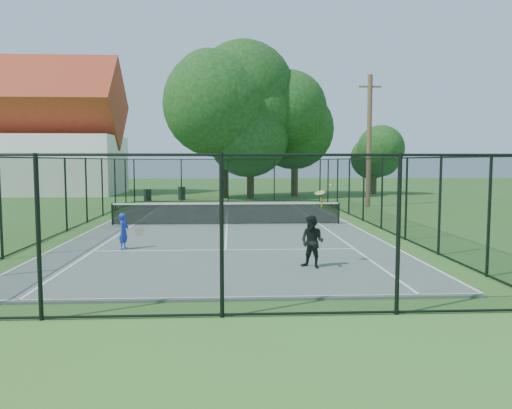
{
  "coord_description": "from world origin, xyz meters",
  "views": [
    {
      "loc": [
        0.16,
        -21.95,
        2.86
      ],
      "look_at": [
        1.14,
        -3.0,
        1.2
      ],
      "focal_mm": 35.0,
      "sensor_mm": 36.0,
      "label": 1
    }
  ],
  "objects_px": {
    "trash_bin_right": "(182,193)",
    "utility_pole": "(369,140)",
    "trash_bin_left": "(148,195)",
    "player_blue": "(124,231)",
    "player_black": "(312,242)",
    "tennis_net": "(227,213)"
  },
  "relations": [
    {
      "from": "tennis_net",
      "to": "trash_bin_right",
      "type": "bearing_deg",
      "value": 102.92
    },
    {
      "from": "trash_bin_left",
      "to": "player_blue",
      "type": "bearing_deg",
      "value": -82.8
    },
    {
      "from": "tennis_net",
      "to": "trash_bin_right",
      "type": "relative_size",
      "value": 10.49
    },
    {
      "from": "player_blue",
      "to": "player_black",
      "type": "xyz_separation_m",
      "value": [
        5.52,
        -3.06,
        0.12
      ]
    },
    {
      "from": "tennis_net",
      "to": "player_black",
      "type": "distance_m",
      "value": 9.41
    },
    {
      "from": "trash_bin_left",
      "to": "trash_bin_right",
      "type": "distance_m",
      "value": 2.61
    },
    {
      "from": "trash_bin_left",
      "to": "trash_bin_right",
      "type": "height_order",
      "value": "trash_bin_right"
    },
    {
      "from": "utility_pole",
      "to": "trash_bin_right",
      "type": "bearing_deg",
      "value": 154.26
    },
    {
      "from": "player_black",
      "to": "utility_pole",
      "type": "bearing_deg",
      "value": 70.17
    },
    {
      "from": "trash_bin_left",
      "to": "utility_pole",
      "type": "xyz_separation_m",
      "value": [
        14.55,
        -4.67,
        3.72
      ]
    },
    {
      "from": "trash_bin_left",
      "to": "player_blue",
      "type": "distance_m",
      "value": 19.88
    },
    {
      "from": "tennis_net",
      "to": "trash_bin_right",
      "type": "height_order",
      "value": "tennis_net"
    },
    {
      "from": "trash_bin_right",
      "to": "utility_pole",
      "type": "height_order",
      "value": "utility_pole"
    },
    {
      "from": "trash_bin_right",
      "to": "player_black",
      "type": "height_order",
      "value": "player_black"
    },
    {
      "from": "trash_bin_right",
      "to": "player_blue",
      "type": "xyz_separation_m",
      "value": [
        0.2,
        -20.97,
        0.15
      ]
    },
    {
      "from": "trash_bin_left",
      "to": "utility_pole",
      "type": "height_order",
      "value": "utility_pole"
    },
    {
      "from": "trash_bin_left",
      "to": "player_blue",
      "type": "xyz_separation_m",
      "value": [
        2.49,
        -19.73,
        0.2
      ]
    },
    {
      "from": "player_black",
      "to": "trash_bin_right",
      "type": "bearing_deg",
      "value": 103.39
    },
    {
      "from": "trash_bin_left",
      "to": "player_black",
      "type": "relative_size",
      "value": 0.39
    },
    {
      "from": "utility_pole",
      "to": "player_black",
      "type": "bearing_deg",
      "value": -109.83
    },
    {
      "from": "trash_bin_left",
      "to": "trash_bin_right",
      "type": "relative_size",
      "value": 0.89
    },
    {
      "from": "tennis_net",
      "to": "trash_bin_right",
      "type": "xyz_separation_m",
      "value": [
        -3.42,
        14.91,
        -0.09
      ]
    }
  ]
}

